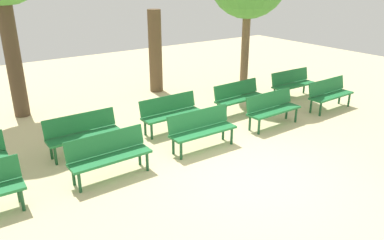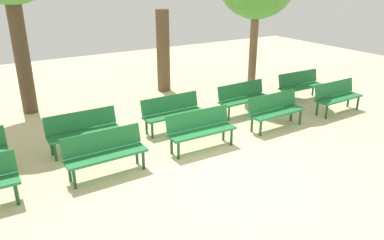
# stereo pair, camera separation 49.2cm
# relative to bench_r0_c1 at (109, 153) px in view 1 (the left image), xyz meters

# --- Properties ---
(ground_plane) EXTENTS (26.71, 26.71, 0.00)m
(ground_plane) POSITION_rel_bench_r0_c1_xyz_m (2.26, -1.54, -0.50)
(ground_plane) COLOR beige
(bench_r0_c1) EXTENTS (1.61, 0.50, 0.87)m
(bench_r0_c1) POSITION_rel_bench_r0_c1_xyz_m (0.00, 0.00, 0.00)
(bench_r0_c1) COLOR #1E7238
(bench_r0_c1) RESTS_ON ground_plane
(bench_r0_c2) EXTENTS (1.61, 0.51, 0.87)m
(bench_r0_c2) POSITION_rel_bench_r0_c1_xyz_m (2.24, 0.02, 0.00)
(bench_r0_c2) COLOR #1E7238
(bench_r0_c2) RESTS_ON ground_plane
(bench_r0_c3) EXTENTS (1.61, 0.51, 0.87)m
(bench_r0_c3) POSITION_rel_bench_r0_c1_xyz_m (4.57, 0.08, 0.00)
(bench_r0_c3) COLOR #1E7238
(bench_r0_c3) RESTS_ON ground_plane
(bench_r0_c4) EXTENTS (1.61, 0.52, 0.87)m
(bench_r0_c4) POSITION_rel_bench_r0_c1_xyz_m (6.90, 0.04, 0.00)
(bench_r0_c4) COLOR #1E7238
(bench_r0_c4) RESTS_ON ground_plane
(bench_r1_c1) EXTENTS (1.60, 0.49, 0.87)m
(bench_r1_c1) POSITION_rel_bench_r0_c1_xyz_m (-0.04, 1.33, 0.00)
(bench_r1_c1) COLOR #1E7238
(bench_r1_c1) RESTS_ON ground_plane
(bench_r1_c2) EXTENTS (1.60, 0.50, 0.87)m
(bench_r1_c2) POSITION_rel_bench_r0_c1_xyz_m (2.24, 1.33, 0.00)
(bench_r1_c2) COLOR #1E7238
(bench_r1_c2) RESTS_ON ground_plane
(bench_r1_c3) EXTENTS (1.62, 0.54, 0.87)m
(bench_r1_c3) POSITION_rel_bench_r0_c1_xyz_m (4.52, 1.33, 0.00)
(bench_r1_c3) COLOR #1E7238
(bench_r1_c3) RESTS_ON ground_plane
(bench_r1_c4) EXTENTS (1.61, 0.50, 0.87)m
(bench_r1_c4) POSITION_rel_bench_r0_c1_xyz_m (6.88, 1.42, 0.00)
(bench_r1_c4) COLOR #1E7238
(bench_r1_c4) RESTS_ON ground_plane
(tree_2) EXTENTS (0.44, 0.44, 2.70)m
(tree_2) POSITION_rel_bench_r0_c1_xyz_m (3.68, 4.57, 0.85)
(tree_2) COLOR brown
(tree_2) RESTS_ON ground_plane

